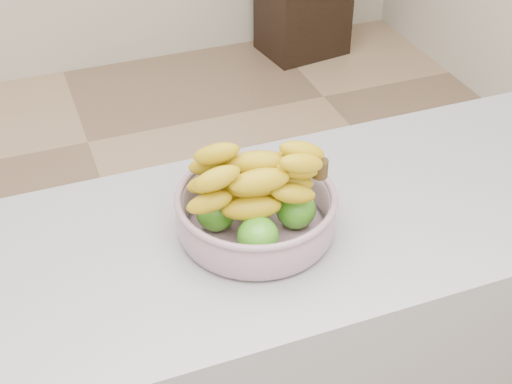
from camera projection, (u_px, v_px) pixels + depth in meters
ground at (152, 324)px, 2.46m from camera, size 4.00×4.00×0.00m
fruit_bowl at (256, 207)px, 1.42m from camera, size 0.33×0.33×0.19m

